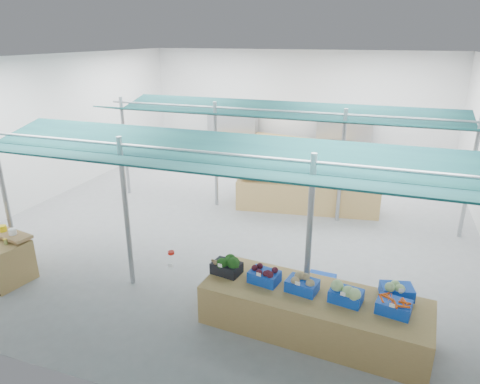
% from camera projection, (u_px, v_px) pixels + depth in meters
% --- Properties ---
extents(floor, '(13.00, 13.00, 0.00)m').
position_uv_depth(floor, '(243.00, 215.00, 11.89)').
color(floor, slate).
rests_on(floor, ground).
extents(hall, '(13.00, 13.00, 13.00)m').
position_uv_depth(hall, '(260.00, 111.00, 12.25)').
color(hall, silver).
rests_on(hall, ground).
extents(pole_grid, '(10.00, 4.60, 3.00)m').
position_uv_depth(pole_grid, '(250.00, 174.00, 9.48)').
color(pole_grid, gray).
rests_on(pole_grid, floor).
extents(awnings, '(9.50, 7.08, 0.30)m').
position_uv_depth(awnings, '(251.00, 130.00, 9.15)').
color(awnings, black).
rests_on(awnings, pole_grid).
extents(back_shelving_left, '(2.00, 0.50, 2.00)m').
position_uv_depth(back_shelving_left, '(233.00, 131.00, 17.64)').
color(back_shelving_left, '#B23F33').
rests_on(back_shelving_left, floor).
extents(back_shelving_right, '(2.00, 0.50, 2.00)m').
position_uv_depth(back_shelving_right, '(344.00, 139.00, 16.25)').
color(back_shelving_right, '#B23F33').
rests_on(back_shelving_right, floor).
extents(veg_counter, '(3.79, 1.55, 0.72)m').
position_uv_depth(veg_counter, '(313.00, 312.00, 7.12)').
color(veg_counter, olive).
rests_on(veg_counter, floor).
extents(fruit_counter, '(4.03, 1.49, 0.84)m').
position_uv_depth(fruit_counter, '(307.00, 196.00, 12.13)').
color(fruit_counter, olive).
rests_on(fruit_counter, floor).
extents(far_counter, '(5.60, 2.08, 0.99)m').
position_uv_depth(far_counter, '(278.00, 150.00, 16.66)').
color(far_counter, olive).
rests_on(far_counter, floor).
extents(crate_stack, '(0.50, 0.37, 0.58)m').
position_uv_depth(crate_stack, '(321.00, 290.00, 7.86)').
color(crate_stack, '#1040B7').
rests_on(crate_stack, floor).
extents(vendor_left, '(0.62, 0.46, 1.57)m').
position_uv_depth(vendor_left, '(276.00, 168.00, 13.35)').
color(vendor_left, '#195BA5').
rests_on(vendor_left, floor).
extents(vendor_right, '(0.84, 0.70, 1.57)m').
position_uv_depth(vendor_right, '(334.00, 174.00, 12.79)').
color(vendor_right, '#9A2E13').
rests_on(vendor_right, floor).
extents(crate_broccoli, '(0.55, 0.44, 0.35)m').
position_uv_depth(crate_broccoli, '(227.00, 265.00, 7.55)').
color(crate_broccoli, black).
rests_on(crate_broccoli, veg_counter).
extents(crate_beets, '(0.55, 0.44, 0.29)m').
position_uv_depth(crate_beets, '(264.00, 275.00, 7.28)').
color(crate_beets, '#1040B7').
rests_on(crate_beets, veg_counter).
extents(crate_celeriac, '(0.55, 0.44, 0.31)m').
position_uv_depth(crate_celeriac, '(302.00, 283.00, 7.02)').
color(crate_celeriac, '#1040B7').
rests_on(crate_celeriac, veg_counter).
extents(crate_cabbage, '(0.55, 0.44, 0.35)m').
position_uv_depth(crate_cabbage, '(346.00, 293.00, 6.74)').
color(crate_cabbage, '#1040B7').
rests_on(crate_cabbage, veg_counter).
extents(crate_carrots, '(0.55, 0.44, 0.29)m').
position_uv_depth(crate_carrots, '(394.00, 306.00, 6.48)').
color(crate_carrots, '#1040B7').
rests_on(crate_carrots, veg_counter).
extents(sparrow, '(0.12, 0.09, 0.11)m').
position_uv_depth(sparrow, '(215.00, 262.00, 7.48)').
color(sparrow, brown).
rests_on(sparrow, crate_broccoli).
extents(pole_ribbon, '(0.12, 0.12, 0.28)m').
position_uv_depth(pole_ribbon, '(171.00, 254.00, 7.52)').
color(pole_ribbon, red).
rests_on(pole_ribbon, pole_grid).
extents(apple_heap_yellow, '(2.02, 1.21, 0.27)m').
position_uv_depth(apple_heap_yellow, '(274.00, 175.00, 12.01)').
color(apple_heap_yellow, '#997247').
rests_on(apple_heap_yellow, fruit_counter).
extents(apple_heap_red, '(1.64, 1.10, 0.27)m').
position_uv_depth(apple_heap_red, '(337.00, 179.00, 11.70)').
color(apple_heap_red, '#997247').
rests_on(apple_heap_red, fruit_counter).
extents(pineapple, '(0.14, 0.14, 0.39)m').
position_uv_depth(pineapple, '(374.00, 180.00, 11.52)').
color(pineapple, '#8C6019').
rests_on(pineapple, fruit_counter).
extents(crate_extra, '(0.57, 0.46, 0.32)m').
position_uv_depth(crate_extra, '(397.00, 289.00, 6.86)').
color(crate_extra, '#1040B7').
rests_on(crate_extra, veg_counter).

